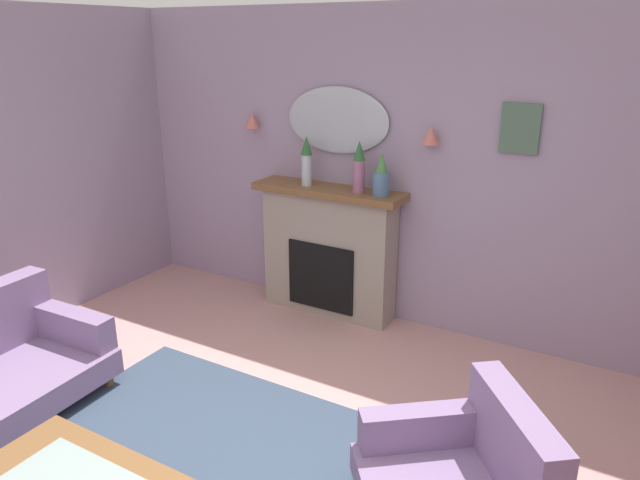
{
  "coord_description": "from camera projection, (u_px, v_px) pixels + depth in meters",
  "views": [
    {
      "loc": [
        1.61,
        -1.64,
        2.39
      ],
      "look_at": [
        -0.28,
        1.63,
        1.08
      ],
      "focal_mm": 33.23,
      "sensor_mm": 36.0,
      "label": 1
    }
  ],
  "objects": [
    {
      "name": "wall_back",
      "position": [
        427.0,
        174.0,
        4.81
      ],
      "size": [
        6.72,
        0.1,
        2.64
      ],
      "primitive_type": "cube",
      "color": "#9E8CA8",
      "rests_on": "ground"
    },
    {
      "name": "fireplace",
      "position": [
        328.0,
        252.0,
        5.24
      ],
      "size": [
        1.36,
        0.36,
        1.16
      ],
      "color": "gray",
      "rests_on": "ground"
    },
    {
      "name": "mantel_vase_centre",
      "position": [
        307.0,
        159.0,
        5.05
      ],
      "size": [
        0.1,
        0.1,
        0.43
      ],
      "color": "silver",
      "rests_on": "fireplace"
    },
    {
      "name": "mantel_vase_left",
      "position": [
        359.0,
        167.0,
        4.81
      ],
      "size": [
        0.1,
        0.1,
        0.43
      ],
      "color": "#9E6084",
      "rests_on": "fireplace"
    },
    {
      "name": "mantel_vase_right",
      "position": [
        381.0,
        178.0,
        4.74
      ],
      "size": [
        0.14,
        0.14,
        0.35
      ],
      "color": "#4C7093",
      "rests_on": "fireplace"
    },
    {
      "name": "wall_mirror",
      "position": [
        337.0,
        120.0,
        4.99
      ],
      "size": [
        0.96,
        0.06,
        0.56
      ],
      "primitive_type": "ellipsoid",
      "color": "#B2BCC6"
    },
    {
      "name": "wall_sconce_left",
      "position": [
        252.0,
        120.0,
        5.36
      ],
      "size": [
        0.14,
        0.14,
        0.14
      ],
      "primitive_type": "cone",
      "color": "#D17066"
    },
    {
      "name": "wall_sconce_right",
      "position": [
        431.0,
        135.0,
        4.56
      ],
      "size": [
        0.14,
        0.14,
        0.14
      ],
      "primitive_type": "cone",
      "color": "#D17066"
    },
    {
      "name": "framed_picture",
      "position": [
        520.0,
        129.0,
        4.27
      ],
      "size": [
        0.28,
        0.03,
        0.36
      ],
      "primitive_type": "cube",
      "color": "#4C6B56"
    },
    {
      "name": "armchair_beside_couch",
      "position": [
        463.0,
        478.0,
        2.94
      ],
      "size": [
        1.14,
        1.14,
        0.71
      ],
      "color": "gray",
      "rests_on": "ground"
    }
  ]
}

